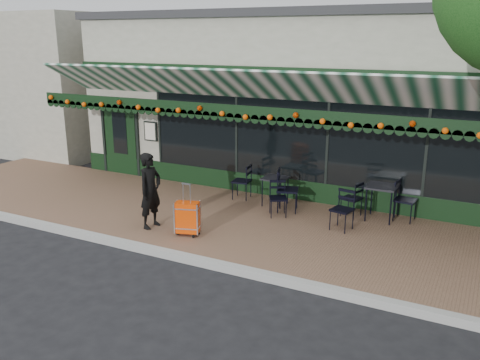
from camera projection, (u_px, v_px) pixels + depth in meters
The scene contains 15 objects.
ground at pixel (186, 260), 9.53m from camera, with size 80.00×80.00×0.00m, color black.
sidewalk at pixel (236, 223), 11.23m from camera, with size 18.00×4.00×0.15m, color brown.
curb at pixel (184, 258), 9.45m from camera, with size 18.00×0.16×0.15m, color #9E9E99.
restaurant_building at pixel (323, 96), 15.62m from camera, with size 12.00×9.60×4.50m.
neighbor_building_left at pixel (29, 77), 21.44m from camera, with size 12.00×8.00×4.80m, color #B0AC9B.
woman at pixel (150, 191), 10.56m from camera, with size 0.58×0.38×1.60m, color black.
suitcase at pixel (187, 218), 10.25m from camera, with size 0.53×0.39×1.08m.
cafe_table_a at pixel (382, 189), 11.02m from camera, with size 0.63×0.63×0.78m.
cafe_table_b at pixel (275, 180), 12.02m from camera, with size 0.55×0.55×0.68m.
chair_a_left at pixel (351, 199), 11.33m from camera, with size 0.40×0.40×0.80m, color black, non-canonical shape.
chair_a_right at pixel (405, 201), 11.04m from camera, with size 0.45×0.45×0.91m, color black, non-canonical shape.
chair_a_front at pixel (342, 210), 10.51m from camera, with size 0.42×0.42×0.85m, color black, non-canonical shape.
chair_b_left at pixel (242, 181), 12.55m from camera, with size 0.44×0.44×0.87m, color black, non-canonical shape.
chair_b_right at pixel (288, 190), 11.63m from camera, with size 0.50×0.50×1.00m, color black, non-canonical shape.
chair_b_front at pixel (278, 199), 11.33m from camera, with size 0.40×0.40×0.81m, color black, non-canonical shape.
Camera 1 is at (4.90, -7.34, 4.04)m, focal length 38.00 mm.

